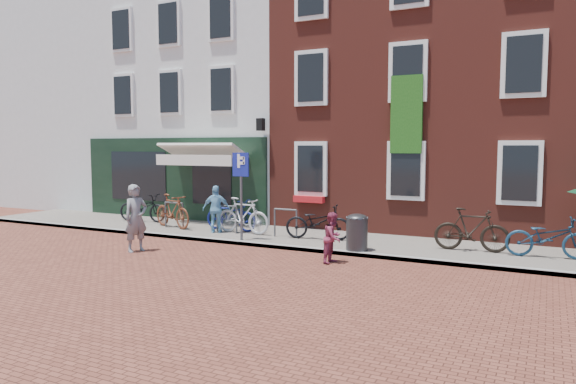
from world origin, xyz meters
The scene contains 17 objects.
ground centered at (0.00, 0.00, 0.00)m, with size 80.00×80.00×0.00m, color brown.
sidewalk centered at (1.00, 1.50, 0.05)m, with size 24.00×3.00×0.10m, color slate.
building_stucco centered at (-5.00, 7.00, 4.50)m, with size 8.00×8.00×9.00m, color silver.
building_brick_mid centered at (2.00, 7.00, 5.00)m, with size 6.00×8.00×10.00m, color maroon.
filler_left centered at (-12.50, 7.00, 4.50)m, with size 7.00×8.00×9.00m, color silver.
litter_bin centered at (2.96, 0.30, 0.61)m, with size 0.54×0.54×0.99m.
parking_sign centered at (-0.39, 0.24, 1.76)m, with size 0.50×0.08×2.43m.
woman centered at (-2.23, -1.89, 0.87)m, with size 0.63×0.41×1.73m, color slate.
boy centered at (2.77, -0.85, 0.59)m, with size 0.57×0.45×1.18m, color #862C46.
cafe_person centered at (-1.73, 1.00, 0.81)m, with size 0.84×0.35×1.43m, color #72B2D4.
bicycle_0 centered at (-5.36, 1.80, 0.58)m, with size 0.64×1.84×0.97m, color black.
bicycle_1 centered at (-3.54, 1.16, 0.64)m, with size 0.51×1.79×1.07m, color #5E2B19.
bicycle_2 centered at (-1.57, 1.55, 0.58)m, with size 0.64×1.84×0.97m, color navy.
bicycle_3 centered at (-0.94, 1.22, 0.64)m, with size 0.51×1.79×1.07m, color #B7B7BA.
bicycle_4 centered at (1.45, 1.33, 0.58)m, with size 0.64×1.84×0.97m, color black.
bicycle_5 centered at (5.53, 1.49, 0.64)m, with size 0.51×1.79×1.07m, color black.
bicycle_6 centered at (7.23, 1.48, 0.58)m, with size 0.64×1.84×0.97m, color #143148.
Camera 1 is at (7.21, -12.03, 2.70)m, focal length 32.69 mm.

